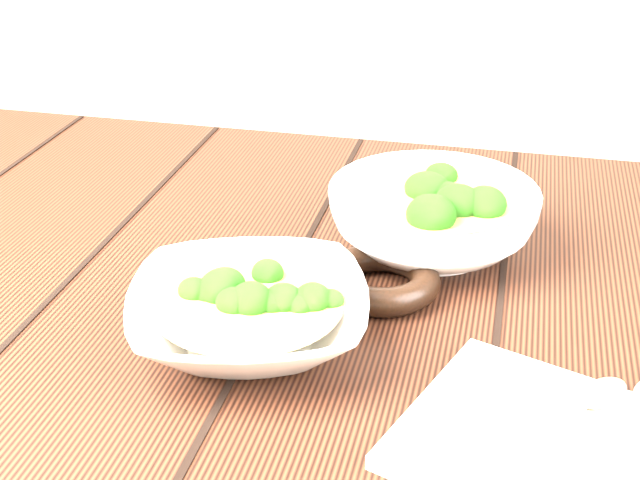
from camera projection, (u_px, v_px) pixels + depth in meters
table at (303, 395)px, 0.88m from camera, size 1.20×0.80×0.75m
soup_bowl_front at (249, 313)px, 0.74m from camera, size 0.25×0.25×0.06m
soup_bowl_back at (433, 217)px, 0.88m from camera, size 0.25×0.25×0.08m
trivet at (381, 279)px, 0.82m from camera, size 0.12×0.12×0.03m
napkin at (557, 448)px, 0.62m from camera, size 0.26×0.23×0.01m
spoon_left at (576, 412)px, 0.64m from camera, size 0.11×0.15×0.01m
spoon_right at (632, 407)px, 0.65m from camera, size 0.11×0.15×0.01m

